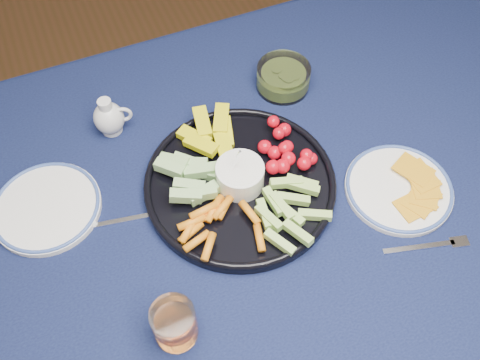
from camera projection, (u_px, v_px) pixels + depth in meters
name	position (u px, v px, depth m)	size (l,w,h in m)	color
dining_table	(250.00, 230.00, 1.10)	(1.67, 1.07, 0.75)	#4F2F1A
crudite_platter	(239.00, 182.00, 1.04)	(0.37, 0.37, 0.12)	black
creamer_pitcher	(109.00, 118.00, 1.10)	(0.08, 0.06, 0.09)	silver
pickle_bowl	(283.00, 78.00, 1.19)	(0.12, 0.12, 0.06)	silver
cheese_plate	(399.00, 187.00, 1.04)	(0.21, 0.21, 0.02)	white
juice_tumbler	(175.00, 325.00, 0.86)	(0.07, 0.07, 0.09)	silver
fork_left	(139.00, 217.00, 1.01)	(0.16, 0.04, 0.00)	white
fork_right	(433.00, 245.00, 0.98)	(0.16, 0.06, 0.00)	white
side_plate_extra	(47.00, 207.00, 1.02)	(0.21, 0.21, 0.02)	white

